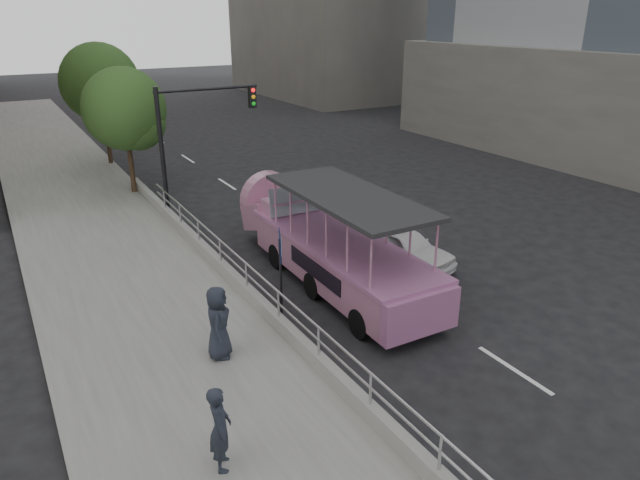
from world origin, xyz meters
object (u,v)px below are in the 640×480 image
(parking_sign, at_px, (280,263))
(street_tree_far, at_px, (103,86))
(duck_boat, at_px, (326,244))
(pedestrian_near, at_px, (220,428))
(car, at_px, (403,247))
(traffic_signal, at_px, (190,129))
(pedestrian_far, at_px, (218,323))
(street_tree_near, at_px, (127,112))

(parking_sign, bearing_deg, street_tree_far, 91.66)
(duck_boat, distance_m, pedestrian_near, 8.60)
(car, height_order, pedestrian_near, pedestrian_near)
(traffic_signal, relative_size, street_tree_far, 0.81)
(duck_boat, relative_size, pedestrian_far, 5.26)
(duck_boat, bearing_deg, traffic_signal, 100.51)
(duck_boat, distance_m, traffic_signal, 8.42)
(traffic_signal, relative_size, street_tree_near, 0.91)
(pedestrian_near, distance_m, pedestrian_far, 3.54)
(pedestrian_near, bearing_deg, parking_sign, -18.08)
(pedestrian_far, bearing_deg, pedestrian_near, -173.51)
(street_tree_near, bearing_deg, duck_boat, -74.89)
(parking_sign, xyz_separation_m, traffic_signal, (0.85, 9.50, 1.89))
(duck_boat, xyz_separation_m, parking_sign, (-2.32, -1.55, 0.46))
(pedestrian_far, relative_size, street_tree_far, 0.27)
(car, bearing_deg, duck_boat, 158.58)
(pedestrian_near, relative_size, street_tree_near, 0.29)
(pedestrian_near, xyz_separation_m, pedestrian_far, (1.24, 3.32, 0.06))
(pedestrian_near, xyz_separation_m, parking_sign, (3.54, 4.73, 0.48))
(pedestrian_far, distance_m, traffic_signal, 11.59)
(car, xyz_separation_m, pedestrian_far, (-7.34, -2.55, 0.56))
(car, height_order, street_tree_far, street_tree_far)
(car, bearing_deg, street_tree_far, 94.80)
(car, relative_size, pedestrian_near, 2.23)
(street_tree_far, bearing_deg, pedestrian_far, -94.94)
(pedestrian_near, bearing_deg, pedestrian_far, -1.69)
(duck_boat, relative_size, street_tree_near, 1.62)
(pedestrian_far, xyz_separation_m, parking_sign, (2.31, 1.42, 0.42))
(pedestrian_near, height_order, street_tree_near, street_tree_near)
(traffic_signal, bearing_deg, parking_sign, -95.11)
(traffic_signal, distance_m, street_tree_near, 3.80)
(pedestrian_far, height_order, traffic_signal, traffic_signal)
(pedestrian_far, bearing_deg, parking_sign, -31.53)
(pedestrian_far, relative_size, traffic_signal, 0.34)
(duck_boat, distance_m, street_tree_far, 17.89)
(duck_boat, bearing_deg, pedestrian_near, -133.04)
(duck_boat, xyz_separation_m, car, (2.71, -0.42, -0.52))
(pedestrian_near, bearing_deg, street_tree_far, 11.54)
(pedestrian_far, xyz_separation_m, street_tree_far, (1.76, 20.34, 3.12))
(parking_sign, bearing_deg, pedestrian_near, -126.83)
(pedestrian_near, relative_size, parking_sign, 0.65)
(traffic_signal, xyz_separation_m, street_tree_near, (-1.60, 3.43, 0.32))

